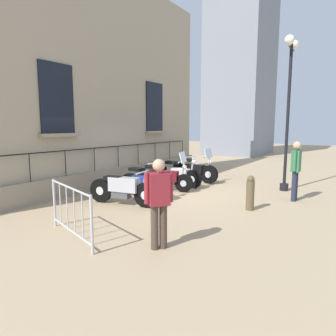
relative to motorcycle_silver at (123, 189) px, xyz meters
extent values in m
plane|color=tan|center=(0.34, 2.11, -0.45)|extent=(60.00, 60.00, 0.00)
cube|color=tan|center=(-2.51, 2.11, 3.41)|extent=(0.60, 11.28, 7.72)
cube|color=gray|center=(-2.13, 2.11, -0.12)|extent=(0.20, 11.28, 0.66)
cube|color=black|center=(-2.19, 4.60, 2.55)|extent=(0.06, 1.17, 2.05)
cube|color=gray|center=(-2.11, 4.60, 1.47)|extent=(0.24, 1.37, 0.10)
cube|color=black|center=(-2.19, -0.37, 2.55)|extent=(0.06, 1.17, 2.05)
cube|color=gray|center=(-2.11, -0.37, 1.47)|extent=(0.24, 1.37, 0.10)
cube|color=black|center=(-2.09, 2.11, 0.99)|extent=(0.03, 9.47, 0.03)
cylinder|color=black|center=(-2.09, -1.44, 0.60)|extent=(0.02, 0.02, 0.78)
cylinder|color=black|center=(-2.09, -0.25, 0.60)|extent=(0.02, 0.02, 0.78)
cylinder|color=black|center=(-2.09, 0.93, 0.60)|extent=(0.02, 0.02, 0.78)
cylinder|color=black|center=(-2.09, 2.11, 0.60)|extent=(0.02, 0.02, 0.78)
cylinder|color=black|center=(-2.09, 3.30, 0.60)|extent=(0.02, 0.02, 0.78)
cylinder|color=black|center=(-2.09, 4.48, 0.60)|extent=(0.02, 0.02, 0.78)
cylinder|color=black|center=(-2.09, 5.67, 0.60)|extent=(0.02, 0.02, 0.78)
cylinder|color=black|center=(-2.09, 6.85, 0.60)|extent=(0.02, 0.02, 0.78)
cylinder|color=black|center=(0.71, 0.12, -0.11)|extent=(0.70, 0.23, 0.69)
cylinder|color=silver|center=(0.71, 0.12, -0.11)|extent=(0.26, 0.18, 0.24)
cylinder|color=black|center=(-0.73, -0.13, -0.11)|extent=(0.70, 0.23, 0.69)
cylinder|color=silver|center=(-0.73, -0.13, -0.11)|extent=(0.26, 0.18, 0.24)
cube|color=#B2B2BC|center=(0.04, 0.00, 0.13)|extent=(0.91, 0.44, 0.40)
cube|color=#4C4C51|center=(-0.06, -0.01, -0.14)|extent=(0.55, 0.33, 0.24)
cube|color=black|center=(-0.31, -0.06, 0.29)|extent=(0.52, 0.35, 0.10)
cylinder|color=silver|center=(0.66, 0.11, 0.20)|extent=(0.17, 0.09, 0.62)
cylinder|color=silver|center=(0.61, 0.10, 0.51)|extent=(0.15, 0.66, 0.04)
sphere|color=white|center=(0.73, 0.12, 0.33)|extent=(0.16, 0.16, 0.16)
cylinder|color=silver|center=(-0.25, 0.12, -0.26)|extent=(0.78, 0.21, 0.08)
cylinder|color=black|center=(0.53, 1.00, -0.12)|extent=(0.69, 0.22, 0.67)
cylinder|color=silver|center=(0.53, 1.00, -0.12)|extent=(0.25, 0.19, 0.24)
cylinder|color=black|center=(-0.73, 1.15, -0.12)|extent=(0.69, 0.22, 0.67)
cylinder|color=silver|center=(-0.73, 1.15, -0.12)|extent=(0.25, 0.19, 0.24)
cube|color=#1E389E|center=(-0.05, 1.07, 0.06)|extent=(0.88, 0.43, 0.28)
cube|color=#4C4C51|center=(-0.15, 1.08, -0.15)|extent=(0.53, 0.32, 0.24)
cube|color=black|center=(-0.39, 1.11, 0.39)|extent=(0.50, 0.35, 0.10)
cylinder|color=silver|center=(0.48, 1.00, 0.27)|extent=(0.17, 0.08, 0.78)
cylinder|color=silver|center=(0.43, 1.01, 0.65)|extent=(0.12, 0.73, 0.04)
sphere|color=white|center=(0.55, 1.00, 0.47)|extent=(0.16, 0.16, 0.16)
cylinder|color=silver|center=(-0.29, 1.28, -0.27)|extent=(0.76, 0.17, 0.08)
cylinder|color=black|center=(0.61, 2.34, -0.15)|extent=(0.62, 0.28, 0.60)
cylinder|color=silver|center=(0.61, 2.34, -0.15)|extent=(0.24, 0.20, 0.21)
cylinder|color=black|center=(-0.85, 1.99, -0.15)|extent=(0.62, 0.28, 0.60)
cylinder|color=silver|center=(-0.85, 1.99, -0.15)|extent=(0.24, 0.20, 0.21)
cube|color=maroon|center=(-0.07, 2.18, 0.06)|extent=(1.00, 0.52, 0.34)
cube|color=#4C4C51|center=(-0.17, 2.16, -0.18)|extent=(0.62, 0.37, 0.21)
cube|color=black|center=(-0.45, 2.09, 0.35)|extent=(0.59, 0.39, 0.10)
cylinder|color=silver|center=(0.56, 2.33, 0.21)|extent=(0.17, 0.10, 0.72)
cylinder|color=silver|center=(0.51, 2.32, 0.56)|extent=(0.19, 0.65, 0.04)
sphere|color=white|center=(0.63, 2.35, 0.38)|extent=(0.16, 0.16, 0.16)
cylinder|color=silver|center=(-0.39, 2.27, -0.29)|extent=(0.86, 0.28, 0.08)
cube|color=silver|center=(0.57, 2.33, 0.71)|extent=(0.25, 0.55, 0.36)
cylinder|color=black|center=(0.58, 3.04, -0.12)|extent=(0.67, 0.20, 0.66)
cylinder|color=silver|center=(0.58, 3.04, -0.12)|extent=(0.25, 0.17, 0.23)
cylinder|color=black|center=(-0.82, 3.22, -0.12)|extent=(0.67, 0.20, 0.66)
cylinder|color=silver|center=(-0.82, 3.22, -0.12)|extent=(0.25, 0.17, 0.23)
cube|color=silver|center=(-0.07, 3.12, 0.06)|extent=(0.91, 0.40, 0.29)
cube|color=#4C4C51|center=(-0.17, 3.14, -0.16)|extent=(0.55, 0.30, 0.23)
cube|color=black|center=(-0.43, 3.17, 0.39)|extent=(0.52, 0.32, 0.10)
cylinder|color=silver|center=(0.53, 3.05, 0.27)|extent=(0.17, 0.08, 0.79)
cylinder|color=silver|center=(0.48, 3.05, 0.66)|extent=(0.12, 0.64, 0.04)
sphere|color=white|center=(0.60, 3.04, 0.48)|extent=(0.16, 0.16, 0.16)
cylinder|color=silver|center=(-0.32, 3.32, -0.27)|extent=(0.79, 0.18, 0.08)
cylinder|color=black|center=(0.66, 4.17, -0.10)|extent=(0.71, 0.20, 0.71)
cylinder|color=silver|center=(0.66, 4.17, -0.10)|extent=(0.26, 0.19, 0.25)
cylinder|color=black|center=(-0.70, 4.26, -0.10)|extent=(0.71, 0.20, 0.71)
cylinder|color=silver|center=(-0.70, 4.26, -0.10)|extent=(0.26, 0.19, 0.25)
cube|color=black|center=(0.03, 4.21, 0.08)|extent=(0.77, 0.32, 0.29)
cube|color=#4C4C51|center=(-0.07, 4.22, -0.14)|extent=(0.46, 0.25, 0.25)
cube|color=black|center=(-0.28, 4.23, 0.38)|extent=(0.43, 0.27, 0.10)
cylinder|color=silver|center=(0.61, 4.18, 0.23)|extent=(0.16, 0.07, 0.66)
cylinder|color=silver|center=(0.56, 4.18, 0.56)|extent=(0.07, 0.60, 0.04)
sphere|color=white|center=(0.68, 4.17, 0.38)|extent=(0.16, 0.16, 0.16)
cylinder|color=silver|center=(-0.20, 4.38, -0.26)|extent=(0.68, 0.12, 0.08)
cube|color=silver|center=(0.62, 4.18, 0.71)|extent=(0.15, 0.50, 0.36)
cylinder|color=black|center=(3.36, 4.41, -0.33)|extent=(0.28, 0.28, 0.24)
cylinder|color=black|center=(3.36, 4.41, 1.95)|extent=(0.10, 0.10, 4.80)
cylinder|color=black|center=(3.36, 4.24, 4.20)|extent=(0.04, 0.35, 0.04)
sphere|color=white|center=(3.36, 4.06, 4.39)|extent=(0.30, 0.30, 0.30)
cylinder|color=black|center=(3.36, 4.59, 4.20)|extent=(0.04, 0.35, 0.04)
sphere|color=white|center=(3.36, 4.76, 4.39)|extent=(0.30, 0.30, 0.30)
cylinder|color=#B7B7BF|center=(-0.05, -2.19, 0.07)|extent=(0.05, 0.05, 1.05)
cylinder|color=#B7B7BF|center=(1.76, -2.80, 0.07)|extent=(0.05, 0.05, 1.05)
cylinder|color=#B7B7BF|center=(0.86, -2.50, 0.57)|extent=(1.82, 0.64, 0.04)
cylinder|color=#B7B7BF|center=(0.86, -2.50, -0.30)|extent=(1.82, 0.64, 0.04)
cylinder|color=#B7B7BF|center=(0.31, -2.31, 0.15)|extent=(0.02, 0.02, 0.87)
cylinder|color=#B7B7BF|center=(0.67, -2.44, 0.15)|extent=(0.02, 0.02, 0.87)
cylinder|color=#B7B7BF|center=(1.04, -2.56, 0.15)|extent=(0.02, 0.02, 0.87)
cylinder|color=#B7B7BF|center=(1.40, -2.68, 0.15)|extent=(0.02, 0.02, 0.87)
cylinder|color=brown|center=(3.15, 1.40, -0.06)|extent=(0.21, 0.21, 0.78)
sphere|color=brown|center=(3.15, 1.40, 0.37)|extent=(0.19, 0.19, 0.19)
cylinder|color=#47382D|center=(2.53, -2.03, -0.05)|extent=(0.14, 0.14, 0.81)
cylinder|color=#47382D|center=(2.63, -1.90, -0.05)|extent=(0.14, 0.14, 0.81)
cube|color=maroon|center=(2.58, -1.97, 0.64)|extent=(0.40, 0.42, 0.57)
sphere|color=tan|center=(2.58, -1.97, 1.07)|extent=(0.22, 0.22, 0.22)
cylinder|color=maroon|center=(2.44, -2.14, 0.67)|extent=(0.09, 0.09, 0.54)
cylinder|color=maroon|center=(2.71, -1.79, 0.67)|extent=(0.09, 0.09, 0.54)
cylinder|color=#23283D|center=(3.93, 3.18, -0.02)|extent=(0.14, 0.14, 0.87)
cylinder|color=#23283D|center=(3.93, 3.02, -0.02)|extent=(0.14, 0.14, 0.87)
cube|color=#337247|center=(3.93, 3.10, 0.73)|extent=(0.23, 0.36, 0.62)
sphere|color=tan|center=(3.93, 3.10, 1.18)|extent=(0.24, 0.24, 0.24)
cylinder|color=#337247|center=(3.93, 3.32, 0.76)|extent=(0.09, 0.09, 0.59)
cylinder|color=#337247|center=(3.92, 2.88, 0.76)|extent=(0.09, 0.09, 0.59)
cube|color=gray|center=(-2.80, 16.94, 5.60)|extent=(4.06, 5.51, 12.11)
camera|label=1|loc=(5.54, -6.24, 1.75)|focal=32.33mm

